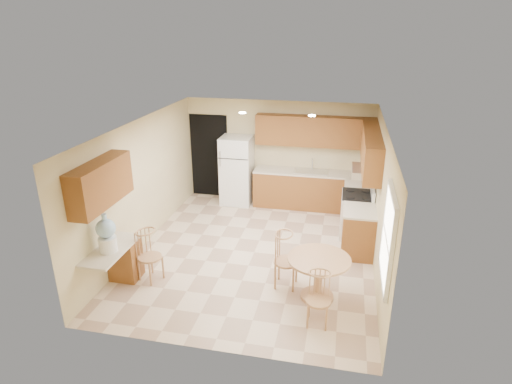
% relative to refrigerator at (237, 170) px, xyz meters
% --- Properties ---
extents(floor, '(5.50, 5.50, 0.00)m').
position_rel_refrigerator_xyz_m(floor, '(0.95, -2.40, -0.83)').
color(floor, beige).
rests_on(floor, ground).
extents(ceiling, '(4.50, 5.50, 0.02)m').
position_rel_refrigerator_xyz_m(ceiling, '(0.95, -2.40, 1.67)').
color(ceiling, white).
rests_on(ceiling, wall_back).
extents(wall_back, '(4.50, 0.02, 2.50)m').
position_rel_refrigerator_xyz_m(wall_back, '(0.95, 0.35, 0.42)').
color(wall_back, beige).
rests_on(wall_back, floor).
extents(wall_front, '(4.50, 0.02, 2.50)m').
position_rel_refrigerator_xyz_m(wall_front, '(0.95, -5.15, 0.42)').
color(wall_front, beige).
rests_on(wall_front, floor).
extents(wall_left, '(0.02, 5.50, 2.50)m').
position_rel_refrigerator_xyz_m(wall_left, '(-1.30, -2.40, 0.42)').
color(wall_left, beige).
rests_on(wall_left, floor).
extents(wall_right, '(0.02, 5.50, 2.50)m').
position_rel_refrigerator_xyz_m(wall_right, '(3.20, -2.40, 0.42)').
color(wall_right, beige).
rests_on(wall_right, floor).
extents(doorway, '(0.90, 0.02, 2.10)m').
position_rel_refrigerator_xyz_m(doorway, '(-0.80, 0.34, 0.22)').
color(doorway, black).
rests_on(doorway, floor).
extents(base_cab_back, '(2.75, 0.60, 0.87)m').
position_rel_refrigerator_xyz_m(base_cab_back, '(1.83, 0.05, -0.40)').
color(base_cab_back, brown).
rests_on(base_cab_back, floor).
extents(counter_back, '(2.75, 0.63, 0.04)m').
position_rel_refrigerator_xyz_m(counter_back, '(1.83, 0.05, 0.06)').
color(counter_back, beige).
rests_on(counter_back, base_cab_back).
extents(base_cab_right_a, '(0.60, 0.59, 0.87)m').
position_rel_refrigerator_xyz_m(base_cab_right_a, '(2.90, -0.54, -0.40)').
color(base_cab_right_a, brown).
rests_on(base_cab_right_a, floor).
extents(counter_right_a, '(0.63, 0.59, 0.04)m').
position_rel_refrigerator_xyz_m(counter_right_a, '(2.90, -0.54, 0.06)').
color(counter_right_a, beige).
rests_on(counter_right_a, base_cab_right_a).
extents(base_cab_right_b, '(0.60, 0.80, 0.87)m').
position_rel_refrigerator_xyz_m(base_cab_right_b, '(2.90, -2.00, -0.40)').
color(base_cab_right_b, brown).
rests_on(base_cab_right_b, floor).
extents(counter_right_b, '(0.63, 0.80, 0.04)m').
position_rel_refrigerator_xyz_m(counter_right_b, '(2.90, -2.00, 0.06)').
color(counter_right_b, beige).
rests_on(counter_right_b, base_cab_right_b).
extents(upper_cab_back, '(2.75, 0.33, 0.70)m').
position_rel_refrigerator_xyz_m(upper_cab_back, '(1.83, 0.19, 1.02)').
color(upper_cab_back, brown).
rests_on(upper_cab_back, wall_back).
extents(upper_cab_right, '(0.33, 2.42, 0.70)m').
position_rel_refrigerator_xyz_m(upper_cab_right, '(3.04, -1.19, 1.02)').
color(upper_cab_right, brown).
rests_on(upper_cab_right, wall_right).
extents(upper_cab_left, '(0.33, 1.40, 0.70)m').
position_rel_refrigerator_xyz_m(upper_cab_left, '(-1.13, -4.00, 1.02)').
color(upper_cab_left, brown).
rests_on(upper_cab_left, wall_left).
extents(sink, '(0.78, 0.44, 0.01)m').
position_rel_refrigerator_xyz_m(sink, '(1.80, 0.05, 0.08)').
color(sink, silver).
rests_on(sink, counter_back).
extents(range_hood, '(0.50, 0.76, 0.14)m').
position_rel_refrigerator_xyz_m(range_hood, '(2.95, -1.22, 0.59)').
color(range_hood, silver).
rests_on(range_hood, upper_cab_right).
extents(desk_pedestal, '(0.48, 0.42, 0.72)m').
position_rel_refrigerator_xyz_m(desk_pedestal, '(-1.05, -3.72, -0.47)').
color(desk_pedestal, brown).
rests_on(desk_pedestal, floor).
extents(desk_top, '(0.50, 1.20, 0.04)m').
position_rel_refrigerator_xyz_m(desk_top, '(-1.05, -4.10, -0.08)').
color(desk_top, beige).
rests_on(desk_top, desk_pedestal).
extents(window, '(0.06, 1.12, 1.30)m').
position_rel_refrigerator_xyz_m(window, '(3.18, -4.25, 0.67)').
color(window, white).
rests_on(window, wall_right).
extents(can_light_a, '(0.14, 0.14, 0.02)m').
position_rel_refrigerator_xyz_m(can_light_a, '(0.45, -1.20, 1.65)').
color(can_light_a, white).
rests_on(can_light_a, ceiling).
extents(can_light_b, '(0.14, 0.14, 0.02)m').
position_rel_refrigerator_xyz_m(can_light_b, '(1.85, -1.20, 1.65)').
color(can_light_b, white).
rests_on(can_light_b, ceiling).
extents(refrigerator, '(0.74, 0.72, 1.67)m').
position_rel_refrigerator_xyz_m(refrigerator, '(0.00, 0.00, 0.00)').
color(refrigerator, white).
rests_on(refrigerator, floor).
extents(stove, '(0.65, 0.76, 1.09)m').
position_rel_refrigerator_xyz_m(stove, '(2.88, -1.22, -0.36)').
color(stove, white).
rests_on(stove, floor).
extents(dining_table, '(0.99, 0.99, 0.74)m').
position_rel_refrigerator_xyz_m(dining_table, '(2.26, -3.64, -0.35)').
color(dining_table, tan).
rests_on(dining_table, floor).
extents(chair_table_a, '(0.43, 0.55, 0.97)m').
position_rel_refrigerator_xyz_m(chair_table_a, '(1.71, -3.49, -0.24)').
color(chair_table_a, tan).
rests_on(chair_table_a, floor).
extents(chair_table_b, '(0.37, 0.37, 0.84)m').
position_rel_refrigerator_xyz_m(chair_table_b, '(2.31, -4.37, -0.32)').
color(chair_table_b, tan).
rests_on(chair_table_b, floor).
extents(chair_desk, '(0.40, 0.52, 0.91)m').
position_rel_refrigerator_xyz_m(chair_desk, '(-0.60, -3.78, -0.28)').
color(chair_desk, tan).
rests_on(chair_desk, floor).
extents(water_crock, '(0.31, 0.31, 0.64)m').
position_rel_refrigerator_xyz_m(water_crock, '(-1.05, -4.17, 0.23)').
color(water_crock, white).
rests_on(water_crock, desk_top).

